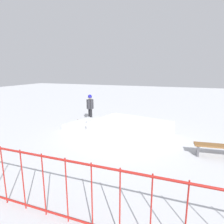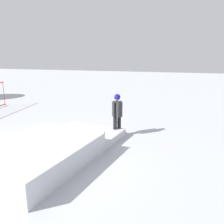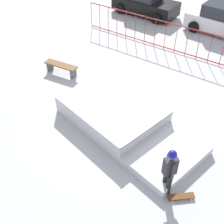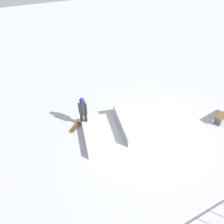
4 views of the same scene
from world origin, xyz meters
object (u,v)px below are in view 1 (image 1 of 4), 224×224
park_bench (217,148)px  skater (90,106)px  skate_ramp (123,128)px  skateboard (84,119)px

park_bench → skater: bearing=-23.9°
skate_ramp → park_bench: bearing=174.6°
skate_ramp → park_bench: size_ratio=3.58×
skater → park_bench: skater is taller
skateboard → skater: bearing=-40.7°
skate_ramp → park_bench: (-4.17, 1.41, 0.04)m
skateboard → skate_ramp: bearing=-68.2°
skate_ramp → skater: bearing=-18.2°
skate_ramp → skater: size_ratio=3.39×
skateboard → park_bench: 7.95m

